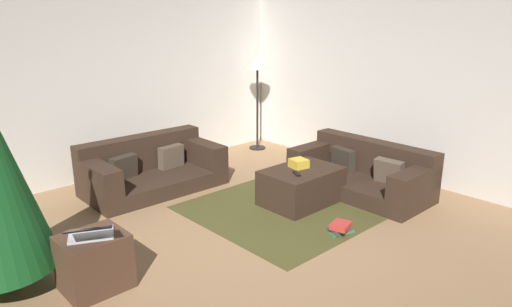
% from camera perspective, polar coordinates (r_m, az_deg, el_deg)
% --- Properties ---
extents(ground_plane, '(6.40, 6.40, 0.00)m').
position_cam_1_polar(ground_plane, '(4.58, -0.92, -12.38)').
color(ground_plane, '#93704C').
extents(rear_partition, '(6.40, 0.12, 2.60)m').
position_cam_1_polar(rear_partition, '(6.74, -19.34, 7.87)').
color(rear_partition, silver).
rests_on(rear_partition, ground_plane).
extents(corner_partition, '(0.12, 6.40, 2.60)m').
position_cam_1_polar(corner_partition, '(6.59, 19.92, 7.64)').
color(corner_partition, silver).
rests_on(corner_partition, ground_plane).
extents(couch_left, '(1.78, 0.95, 0.67)m').
position_cam_1_polar(couch_left, '(6.31, -12.87, -1.88)').
color(couch_left, '#332319').
rests_on(couch_left, ground_plane).
extents(couch_right, '(0.87, 1.77, 0.64)m').
position_cam_1_polar(couch_right, '(6.20, 13.07, -2.32)').
color(couch_right, '#332319').
rests_on(couch_right, ground_plane).
extents(ottoman, '(0.94, 0.66, 0.43)m').
position_cam_1_polar(ottoman, '(5.71, 5.58, -3.99)').
color(ottoman, '#332319').
rests_on(ottoman, ground_plane).
extents(gift_box, '(0.22, 0.23, 0.11)m').
position_cam_1_polar(gift_box, '(5.68, 5.27, -1.21)').
color(gift_box, gold).
rests_on(gift_box, ottoman).
extents(tv_remote, '(0.12, 0.16, 0.02)m').
position_cam_1_polar(tv_remote, '(5.44, 5.01, -2.48)').
color(tv_remote, black).
rests_on(tv_remote, ottoman).
extents(side_table, '(0.52, 0.44, 0.48)m').
position_cam_1_polar(side_table, '(4.20, -19.25, -12.48)').
color(side_table, '#4C3323').
rests_on(side_table, ground_plane).
extents(laptop, '(0.50, 0.52, 0.19)m').
position_cam_1_polar(laptop, '(4.01, -19.68, -9.15)').
color(laptop, silver).
rests_on(laptop, side_table).
extents(book_stack, '(0.31, 0.26, 0.13)m').
position_cam_1_polar(book_stack, '(5.04, 10.26, -8.98)').
color(book_stack, '#387A47').
rests_on(book_stack, ground_plane).
extents(corner_lamp, '(0.36, 0.36, 1.60)m').
position_cam_1_polar(corner_lamp, '(7.79, 0.17, 10.33)').
color(corner_lamp, black).
rests_on(corner_lamp, ground_plane).
extents(area_rug, '(2.60, 2.00, 0.01)m').
position_cam_1_polar(area_rug, '(5.79, 5.52, -5.97)').
color(area_rug, '#44421F').
rests_on(area_rug, ground_plane).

